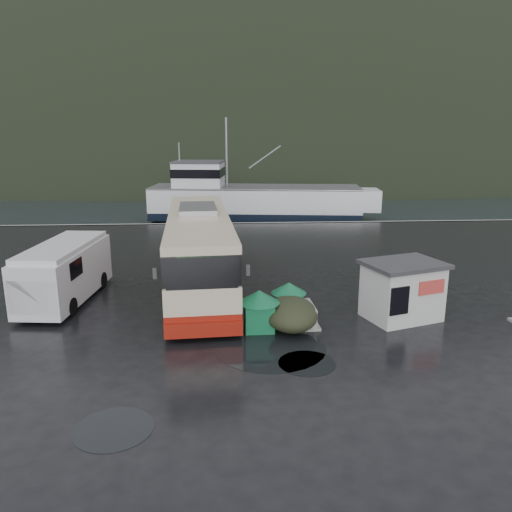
{
  "coord_description": "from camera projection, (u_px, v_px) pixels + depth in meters",
  "views": [
    {
      "loc": [
        -0.31,
        -18.8,
        7.29
      ],
      "look_at": [
        1.0,
        2.9,
        1.7
      ],
      "focal_mm": 35.0,
      "sensor_mm": 36.0,
      "label": 1
    }
  ],
  "objects": [
    {
      "name": "ground",
      "position": [
        236.0,
        315.0,
        20.01
      ],
      "size": [
        160.0,
        160.0,
        0.0
      ],
      "primitive_type": "plane",
      "color": "black",
      "rests_on": "ground"
    },
    {
      "name": "harbor_water",
      "position": [
        227.0,
        158.0,
        126.35
      ],
      "size": [
        300.0,
        180.0,
        0.02
      ],
      "primitive_type": "cube",
      "color": "black",
      "rests_on": "ground"
    },
    {
      "name": "quay_edge",
      "position": [
        230.0,
        223.0,
        39.34
      ],
      "size": [
        160.0,
        0.6,
        1.5
      ],
      "primitive_type": "cube",
      "color": "#999993",
      "rests_on": "ground"
    },
    {
      "name": "headland",
      "position": [
        245.0,
        142.0,
        262.28
      ],
      "size": [
        780.0,
        540.0,
        570.0
      ],
      "primitive_type": "ellipsoid",
      "color": "black",
      "rests_on": "ground"
    },
    {
      "name": "coach_bus",
      "position": [
        200.0,
        286.0,
        23.72
      ],
      "size": [
        4.12,
        13.28,
        3.7
      ],
      "primitive_type": null,
      "rotation": [
        0.0,
        0.0,
        0.07
      ],
      "color": "beige",
      "rests_on": "ground"
    },
    {
      "name": "white_van",
      "position": [
        68.0,
        301.0,
        21.71
      ],
      "size": [
        2.72,
        6.32,
        2.57
      ],
      "primitive_type": null,
      "rotation": [
        0.0,
        0.0,
        -0.1
      ],
      "color": "silver",
      "rests_on": "ground"
    },
    {
      "name": "waste_bin_left",
      "position": [
        259.0,
        330.0,
        18.59
      ],
      "size": [
        1.13,
        1.13,
        1.54
      ],
      "primitive_type": null,
      "rotation": [
        0.0,
        0.0,
        0.02
      ],
      "color": "#136B3E",
      "rests_on": "ground"
    },
    {
      "name": "waste_bin_right",
      "position": [
        288.0,
        316.0,
        19.93
      ],
      "size": [
        1.1,
        1.1,
        1.41
      ],
      "primitive_type": null,
      "rotation": [
        0.0,
        0.0,
        0.09
      ],
      "color": "#136B3E",
      "rests_on": "ground"
    },
    {
      "name": "dome_tent",
      "position": [
        290.0,
        327.0,
        18.8
      ],
      "size": [
        2.05,
        2.84,
        1.11
      ],
      "primitive_type": null,
      "rotation": [
        0.0,
        0.0,
        -0.01
      ],
      "color": "#2B301D",
      "rests_on": "ground"
    },
    {
      "name": "ticket_kiosk",
      "position": [
        400.0,
        318.0,
        19.74
      ],
      "size": [
        3.48,
        3.03,
        2.29
      ],
      "primitive_type": null,
      "rotation": [
        0.0,
        0.0,
        0.32
      ],
      "color": "silver",
      "rests_on": "ground"
    },
    {
      "name": "jersey_barrier_a",
      "position": [
        307.0,
        324.0,
        19.14
      ],
      "size": [
        0.86,
        1.61,
        0.79
      ],
      "primitive_type": null,
      "rotation": [
        0.0,
        0.0,
        0.05
      ],
      "color": "#999993",
      "rests_on": "ground"
    },
    {
      "name": "fishing_trawler",
      "position": [
        255.0,
        205.0,
        48.91
      ],
      "size": [
        24.35,
        7.94,
        9.56
      ],
      "primitive_type": null,
      "rotation": [
        0.0,
        0.0,
        -0.11
      ],
      "color": "silver",
      "rests_on": "ground"
    },
    {
      "name": "puddles",
      "position": [
        308.0,
        330.0,
        18.51
      ],
      "size": [
        14.07,
        14.86,
        0.01
      ],
      "color": "black",
      "rests_on": "ground"
    }
  ]
}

